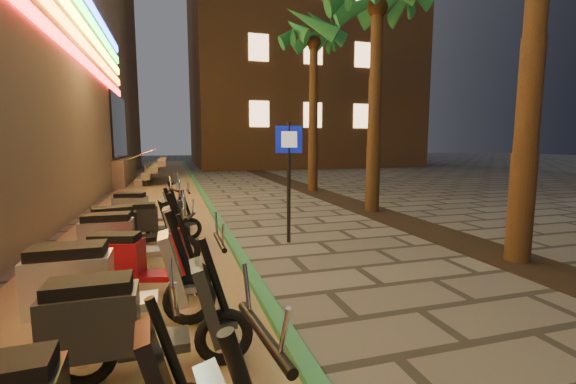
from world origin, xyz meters
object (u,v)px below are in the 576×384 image
object	(u,v)px
scooter_8	(127,239)
scooter_10	(153,220)
scooter_7	(135,261)
pedestrian_sign	(289,165)
scooter_6	(101,284)
scooter_9	(129,228)
scooter_11	(142,210)
scooter_5	(126,322)

from	to	relation	value
scooter_8	scooter_10	world-z (taller)	scooter_8
scooter_10	scooter_7	bearing A→B (deg)	-94.75
pedestrian_sign	scooter_10	size ratio (longest dim) A/B	1.60
scooter_7	scooter_6	bearing A→B (deg)	-87.71
scooter_9	scooter_11	bearing A→B (deg)	74.05
scooter_8	scooter_9	distance (m)	0.87
scooter_5	scooter_10	world-z (taller)	scooter_5
scooter_6	scooter_11	xyz separation A→B (m)	(0.05, 4.96, -0.06)
scooter_10	pedestrian_sign	bearing A→B (deg)	-18.60
scooter_5	scooter_9	size ratio (longest dim) A/B	0.99
scooter_10	scooter_11	size ratio (longest dim) A/B	0.91
scooter_11	scooter_6	bearing A→B (deg)	-77.73
scooter_6	scooter_10	distance (m)	3.85
scooter_6	scooter_7	size ratio (longest dim) A/B	1.18
scooter_9	scooter_10	bearing A→B (deg)	54.92
scooter_5	scooter_11	size ratio (longest dim) A/B	1.03
pedestrian_sign	scooter_9	bearing A→B (deg)	-173.01
scooter_6	scooter_10	size ratio (longest dim) A/B	1.22
scooter_11	scooter_9	bearing A→B (deg)	-78.95
scooter_6	scooter_8	bearing A→B (deg)	88.93
scooter_11	scooter_8	bearing A→B (deg)	-77.53
scooter_7	scooter_5	bearing A→B (deg)	-71.81
scooter_5	scooter_7	xyz separation A→B (m)	(-0.10, 1.90, -0.04)
scooter_6	pedestrian_sign	bearing A→B (deg)	46.13
scooter_10	scooter_8	bearing A→B (deg)	-102.34
pedestrian_sign	scooter_5	xyz separation A→B (m)	(-2.61, -3.98, -1.03)
scooter_8	scooter_11	size ratio (longest dim) A/B	1.06
scooter_6	scooter_9	xyz separation A→B (m)	(-0.02, 2.91, -0.04)
pedestrian_sign	scooter_5	size ratio (longest dim) A/B	1.42
scooter_8	scooter_10	distance (m)	1.83
scooter_5	scooter_8	xyz separation A→B (m)	(-0.30, 2.93, 0.01)
scooter_6	scooter_10	world-z (taller)	scooter_6
scooter_11	scooter_5	bearing A→B (deg)	-74.40
pedestrian_sign	scooter_5	bearing A→B (deg)	-119.78
scooter_10	scooter_11	xyz separation A→B (m)	(-0.29, 1.12, 0.04)
scooter_8	scooter_11	bearing A→B (deg)	90.75
scooter_7	scooter_9	world-z (taller)	scooter_9
scooter_7	scooter_8	bearing A→B (deg)	116.44
pedestrian_sign	scooter_9	size ratio (longest dim) A/B	1.41
scooter_6	scooter_5	bearing A→B (deg)	-69.75
scooter_8	scooter_9	xyz separation A→B (m)	(-0.05, 0.87, -0.01)
scooter_7	scooter_9	size ratio (longest dim) A/B	0.91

